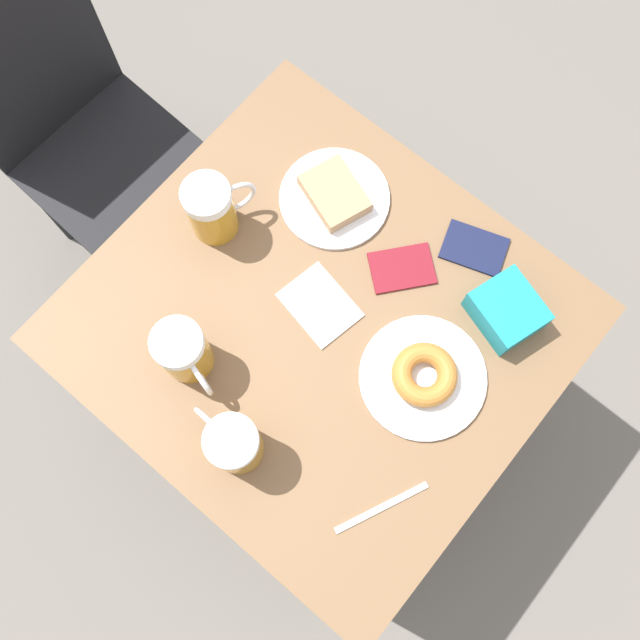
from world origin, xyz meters
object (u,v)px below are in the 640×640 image
Objects in this scene: passport_near_edge at (474,248)px; fork at (382,507)px; beer_mug_right at (184,352)px; passport_far_edge at (402,268)px; plate_with_cake at (335,196)px; napkin_folded at (320,305)px; beer_mug_left at (234,444)px; beer_mug_center at (212,209)px; chair at (69,115)px; plate_with_donut at (424,376)px; blue_pouch at (507,311)px.

fork is at bearing -161.55° from passport_near_edge.
passport_far_edge is (0.41, -0.20, -0.07)m from beer_mug_right.
napkin_folded is at bearing -147.62° from plate_with_cake.
beer_mug_left is 1.00× the size of beer_mug_center.
beer_mug_right reaches higher than fork.
beer_mug_right is (-0.27, -0.69, 0.24)m from chair.
plate_with_donut reaches higher than passport_far_edge.
napkin_folded is 0.33m from passport_near_edge.
blue_pouch reaches higher than fork.
passport_near_edge is at bearing -56.06° from beer_mug_center.
plate_with_cake is at bearing 63.92° from plate_with_donut.
plate_with_donut is 0.23m from passport_far_edge.
passport_near_edge is (0.28, 0.08, -0.01)m from plate_with_donut.
beer_mug_right is at bearing 125.71° from plate_with_donut.
blue_pouch reaches higher than passport_far_edge.
beer_mug_right is (-0.25, -0.15, 0.00)m from beer_mug_center.
plate_with_cake is 0.41m from plate_with_donut.
napkin_folded is 0.92× the size of fork.
passport_far_edge is 0.99× the size of blue_pouch.
beer_mug_left is at bearing -109.93° from beer_mug_right.
passport_far_edge is (0.17, -0.35, -0.07)m from beer_mug_center.
beer_mug_right reaches higher than passport_far_edge.
beer_mug_right is 0.83× the size of fork.
beer_mug_center is at bearing -89.66° from chair.
plate_with_donut is at bearing -131.75° from passport_far_edge.
chair is at bearing 77.94° from fork.
plate_with_cake is at bearing 20.15° from beer_mug_left.
beer_mug_left is at bearing -168.71° from napkin_folded.
beer_mug_left reaches higher than napkin_folded.
chair is 0.72m from plate_with_cake.
plate_with_donut is at bearing -163.48° from passport_near_edge.
plate_with_cake is at bearing 92.75° from blue_pouch.
fork is 1.16× the size of passport_far_edge.
chair is 3.79× the size of plate_with_donut.
plate_with_cake is at bearing 108.67° from passport_near_edge.
napkin_folded is at bearing 93.44° from plate_with_donut.
beer_mug_center and beer_mug_right have the same top height.
beer_mug_left is at bearing -159.85° from plate_with_cake.
passport_far_edge is (0.15, 0.17, -0.01)m from plate_with_donut.
chair is 5.24× the size of fork.
fork is (-0.22, -0.34, -0.00)m from napkin_folded.
plate_with_donut is 0.21m from blue_pouch.
fork is at bearing -132.43° from plate_with_cake.
beer_mug_right is at bearing 154.56° from passport_far_edge.
beer_mug_center is at bearing 142.84° from plate_with_cake.
beer_mug_center is 1.00× the size of passport_near_edge.
beer_mug_left is 0.97× the size of passport_far_edge.
plate_with_cake is 1.55× the size of passport_near_edge.
plate_with_donut is 1.58× the size of blue_pouch.
plate_with_donut is 1.38× the size of fork.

